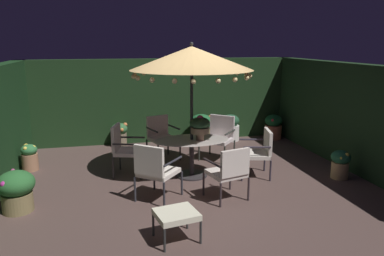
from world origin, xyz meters
name	(u,v)px	position (x,y,z in m)	size (l,w,h in m)	color
ground_plane	(190,182)	(0.00, 0.00, -0.01)	(7.18, 6.64, 0.02)	brown
hedge_backdrop_rear	(163,100)	(0.00, 3.17, 1.08)	(7.18, 0.30, 2.17)	#1A3219
hedge_backdrop_right	(354,117)	(3.44, 0.00, 1.08)	(0.30, 6.64, 2.17)	#1A3019
patio_dining_table	(192,149)	(0.09, 0.29, 0.56)	(1.47, 0.97, 0.74)	#2F2A2D
patio_umbrella	(192,58)	(0.09, 0.29, 2.29)	(2.30, 2.30, 2.58)	#303233
centerpiece_planter	(200,126)	(0.23, 0.18, 1.03)	(0.38, 0.38, 0.49)	#87644F
patio_chair_north	(155,168)	(-0.76, -0.73, 0.56)	(0.84, 0.85, 0.98)	#2B2C33
patio_chair_northeast	(229,170)	(0.43, -0.99, 0.53)	(0.71, 0.70, 0.92)	#32292C
patio_chair_east	(259,150)	(1.38, -0.02, 0.54)	(0.69, 0.73, 0.93)	#2F2934
patio_chair_southeast	(219,135)	(0.96, 1.29, 0.54)	(0.87, 0.87, 0.96)	#2F322C
patio_chair_south	(161,134)	(-0.31, 1.55, 0.56)	(0.73, 0.75, 0.96)	#2C2C2C
patio_chair_southwest	(124,146)	(-1.18, 0.66, 0.58)	(0.70, 0.71, 1.01)	#2F2A2D
ottoman_footrest	(176,215)	(-0.67, -2.06, 0.35)	(0.61, 0.57, 0.40)	#2A2C2B
potted_plant_back_center	(16,189)	(-2.91, -0.64, 0.36)	(0.57, 0.57, 0.66)	olive
potted_plant_right_far	(340,163)	(2.86, -0.50, 0.30)	(0.37, 0.37, 0.55)	tan
potted_plant_left_near	(119,134)	(-1.18, 2.82, 0.33)	(0.41, 0.42, 0.60)	#7F6D55
potted_plant_back_left	(230,127)	(1.73, 2.74, 0.36)	(0.47, 0.47, 0.70)	silver
potted_plant_right_near	(201,128)	(0.90, 2.63, 0.41)	(0.60, 0.60, 0.77)	olive
potted_plant_front_corner	(273,126)	(2.93, 2.64, 0.34)	(0.46, 0.46, 0.66)	#AE6247
potted_plant_left_far	(30,157)	(-3.07, 1.38, 0.28)	(0.32, 0.32, 0.55)	#9E6E50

